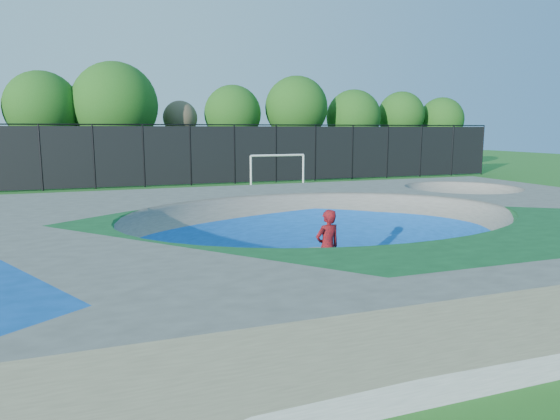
# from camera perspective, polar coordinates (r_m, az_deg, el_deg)

# --- Properties ---
(ground) EXTENTS (120.00, 120.00, 0.00)m
(ground) POSITION_cam_1_polar(r_m,az_deg,el_deg) (13.88, 4.95, -6.32)
(ground) COLOR #20651C
(ground) RESTS_ON ground
(skate_deck) EXTENTS (22.00, 14.00, 1.50)m
(skate_deck) POSITION_cam_1_polar(r_m,az_deg,el_deg) (13.70, 4.99, -3.30)
(skate_deck) COLOR gray
(skate_deck) RESTS_ON ground
(skater) EXTENTS (0.74, 0.56, 1.83)m
(skater) POSITION_cam_1_polar(r_m,az_deg,el_deg) (12.02, 5.45, -4.27)
(skater) COLOR red
(skater) RESTS_ON ground
(skateboard) EXTENTS (0.80, 0.29, 0.05)m
(skateboard) POSITION_cam_1_polar(r_m,az_deg,el_deg) (12.26, 5.39, -8.32)
(skateboard) COLOR black
(skateboard) RESTS_ON ground
(soccer_goal) EXTENTS (3.41, 0.12, 2.25)m
(soccer_goal) POSITION_cam_1_polar(r_m,az_deg,el_deg) (29.52, -0.28, 5.06)
(soccer_goal) COLOR silver
(soccer_goal) RESTS_ON ground
(fence) EXTENTS (48.09, 0.09, 4.04)m
(fence) POSITION_cam_1_polar(r_m,az_deg,el_deg) (33.65, -10.19, 6.33)
(fence) COLOR black
(fence) RESTS_ON ground
(treeline) EXTENTS (52.42, 7.08, 8.37)m
(treeline) POSITION_cam_1_polar(r_m,az_deg,el_deg) (38.51, -14.60, 10.91)
(treeline) COLOR #463323
(treeline) RESTS_ON ground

